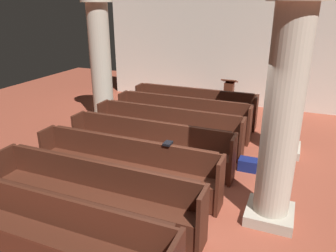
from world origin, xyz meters
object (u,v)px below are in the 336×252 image
pew_row_3 (150,143)px  lectern (228,98)px  pew_row_5 (94,192)px  pew_row_1 (182,115)px  hymn_book (168,143)px  kneeler_box_navy (248,164)px  pew_row_6 (50,231)px  pew_row_0 (194,105)px  pillar_aisle_rear (283,109)px  pew_row_2 (168,127)px  pew_row_4 (126,164)px  pillar_far_side (100,57)px  pillar_aisle_side (292,73)px

pew_row_3 → lectern: lectern is taller
pew_row_5 → lectern: 6.36m
pew_row_1 → lectern: size_ratio=3.31×
pew_row_5 → hymn_book: (0.75, 1.19, 0.46)m
pew_row_5 → kneeler_box_navy: bearing=52.9°
pew_row_6 → pew_row_0: bearing=90.0°
pillar_aisle_rear → kneeler_box_navy: (-0.59, 1.54, -1.75)m
pew_row_0 → pew_row_5: same height
pew_row_0 → pew_row_6: same height
pew_row_2 → kneeler_box_navy: 2.06m
lectern → hymn_book: bearing=-89.8°
pew_row_3 → pew_row_4: same height
pew_row_2 → pew_row_4: same height
hymn_book → kneeler_box_navy: hymn_book is taller
pillar_far_side → kneeler_box_navy: (4.50, -1.55, -1.75)m
pillar_aisle_side → hymn_book: bearing=-124.9°
pew_row_3 → hymn_book: 1.20m
pew_row_0 → pew_row_4: 4.03m
pew_row_2 → pew_row_6: bearing=-90.0°
lectern → hymn_book: lectern is taller
pew_row_6 → pillar_aisle_side: size_ratio=0.99×
pew_row_1 → pew_row_5: (0.00, -4.03, 0.00)m
pew_row_1 → pew_row_6: 5.03m
pew_row_5 → pew_row_2: bearing=90.0°
pew_row_0 → pillar_far_side: 2.99m
pew_row_0 → hymn_book: size_ratio=19.13×
pillar_aisle_side → pillar_far_side: same height
pew_row_0 → pillar_aisle_rear: bearing=-57.0°
pew_row_0 → pillar_far_side: (-2.52, -0.87, 1.36)m
kneeler_box_navy → pew_row_0: bearing=129.3°
pew_row_1 → pew_row_3: (0.00, -2.01, 0.00)m
pew_row_1 → pillar_aisle_rear: 4.14m
kneeler_box_navy → pew_row_3: bearing=-163.1°
pew_row_5 → pew_row_6: bearing=-90.0°
pew_row_1 → pillar_aisle_side: pillar_aisle_side is taller
pew_row_3 → pew_row_6: same height
pew_row_4 → hymn_book: size_ratio=19.13×
pillar_aisle_side → hymn_book: size_ratio=19.24×
pew_row_3 → pew_row_4: bearing=-90.0°
pew_row_3 → pew_row_5: (0.00, -2.01, 0.00)m
hymn_book → kneeler_box_navy: (1.23, 1.42, -0.86)m
pew_row_5 → pew_row_6: (0.00, -1.01, 0.00)m
pew_row_2 → pillar_aisle_side: size_ratio=0.99×
pew_row_3 → hymn_book: hymn_book is taller
pew_row_2 → hymn_book: size_ratio=19.13×
pew_row_0 → pew_row_5: (0.00, -5.03, 0.00)m
pillar_far_side → pew_row_0: bearing=18.9°
pew_row_2 → kneeler_box_navy: (1.98, -0.40, -0.40)m
pillar_aisle_side → lectern: bearing=126.3°
pew_row_0 → pew_row_6: (0.00, -6.04, 0.00)m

